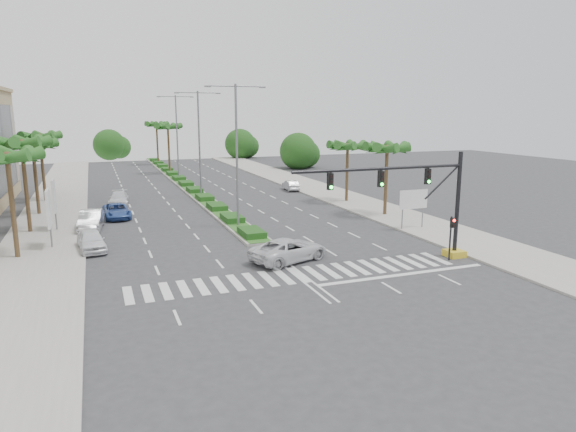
# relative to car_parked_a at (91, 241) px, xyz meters

# --- Properties ---
(ground) EXTENTS (160.00, 160.00, 0.00)m
(ground) POSITION_rel_car_parked_a_xyz_m (11.80, -10.42, -0.74)
(ground) COLOR #333335
(ground) RESTS_ON ground
(footpath_right) EXTENTS (6.00, 120.00, 0.15)m
(footpath_right) POSITION_rel_car_parked_a_xyz_m (27.00, 9.58, -0.67)
(footpath_right) COLOR gray
(footpath_right) RESTS_ON ground
(footpath_left) EXTENTS (6.00, 120.00, 0.15)m
(footpath_left) POSITION_rel_car_parked_a_xyz_m (-3.40, 9.58, -0.67)
(footpath_left) COLOR gray
(footpath_left) RESTS_ON ground
(median) EXTENTS (2.20, 75.00, 0.20)m
(median) POSITION_rel_car_parked_a_xyz_m (11.80, 34.58, -0.64)
(median) COLOR gray
(median) RESTS_ON ground
(median_grass) EXTENTS (1.80, 75.00, 0.04)m
(median_grass) POSITION_rel_car_parked_a_xyz_m (11.80, 34.58, -0.52)
(median_grass) COLOR #326221
(median_grass) RESTS_ON median
(signal_gantry) EXTENTS (12.60, 1.20, 7.20)m
(signal_gantry) POSITION_rel_car_parked_a_xyz_m (21.07, -10.42, 2.72)
(signal_gantry) COLOR gold
(signal_gantry) RESTS_ON ground
(pedestrian_signal) EXTENTS (0.28, 0.36, 3.00)m
(pedestrian_signal) POSITION_rel_car_parked_a_xyz_m (22.40, -11.10, 1.30)
(pedestrian_signal) COLOR black
(pedestrian_signal) RESTS_ON ground
(direction_sign) EXTENTS (2.70, 0.11, 3.40)m
(direction_sign) POSITION_rel_car_parked_a_xyz_m (25.30, -2.43, 1.71)
(direction_sign) COLOR slate
(direction_sign) RESTS_ON ground
(billboard_near) EXTENTS (0.18, 2.10, 4.35)m
(billboard_near) POSITION_rel_car_parked_a_xyz_m (-2.70, 1.58, 2.22)
(billboard_near) COLOR slate
(billboard_near) RESTS_ON ground
(billboard_far) EXTENTS (0.18, 2.10, 4.35)m
(billboard_far) POSITION_rel_car_parked_a_xyz_m (-2.70, 7.58, 2.22)
(billboard_far) COLOR slate
(billboard_far) RESTS_ON ground
(palm_left_near) EXTENTS (4.57, 4.68, 7.55)m
(palm_left_near) POSITION_rel_car_parked_a_xyz_m (-4.70, -0.42, 5.95)
(palm_left_near) COLOR brown
(palm_left_near) RESTS_ON ground
(palm_left_mid) EXTENTS (4.57, 4.68, 7.95)m
(palm_left_mid) POSITION_rel_car_parked_a_xyz_m (-4.70, 7.58, 6.33)
(palm_left_mid) COLOR brown
(palm_left_mid) RESTS_ON ground
(palm_left_far) EXTENTS (4.57, 4.68, 7.35)m
(palm_left_far) POSITION_rel_car_parked_a_xyz_m (-4.70, 15.58, 5.75)
(palm_left_far) COLOR brown
(palm_left_far) RESTS_ON ground
(palm_left_end) EXTENTS (4.57, 4.68, 7.75)m
(palm_left_end) POSITION_rel_car_parked_a_xyz_m (-4.70, 23.58, 6.14)
(palm_left_end) COLOR brown
(palm_left_end) RESTS_ON ground
(palm_right_near) EXTENTS (4.57, 4.68, 7.05)m
(palm_right_near) POSITION_rel_car_parked_a_xyz_m (26.30, 3.58, 5.46)
(palm_right_near) COLOR brown
(palm_right_near) RESTS_ON ground
(palm_right_far) EXTENTS (4.57, 4.68, 6.75)m
(palm_right_far) POSITION_rel_car_parked_a_xyz_m (26.30, 11.58, 5.17)
(palm_right_far) COLOR brown
(palm_right_far) RESTS_ON ground
(palm_median_a) EXTENTS (4.57, 4.68, 8.05)m
(palm_median_a) POSITION_rel_car_parked_a_xyz_m (11.80, 44.58, 6.43)
(palm_median_a) COLOR brown
(palm_median_a) RESTS_ON ground
(palm_median_b) EXTENTS (4.57, 4.68, 8.05)m
(palm_median_b) POSITION_rel_car_parked_a_xyz_m (11.80, 59.58, 6.43)
(palm_median_b) COLOR brown
(palm_median_b) RESTS_ON ground
(streetlight_near) EXTENTS (5.10, 0.25, 12.00)m
(streetlight_near) POSITION_rel_car_parked_a_xyz_m (11.80, 3.58, 6.07)
(streetlight_near) COLOR slate
(streetlight_near) RESTS_ON ground
(streetlight_mid) EXTENTS (5.10, 0.25, 12.00)m
(streetlight_mid) POSITION_rel_car_parked_a_xyz_m (11.80, 19.58, 6.07)
(streetlight_mid) COLOR slate
(streetlight_mid) RESTS_ON ground
(streetlight_far) EXTENTS (5.10, 0.25, 12.00)m
(streetlight_far) POSITION_rel_car_parked_a_xyz_m (11.80, 35.58, 6.07)
(streetlight_far) COLOR slate
(streetlight_far) RESTS_ON ground
(car_parked_a) EXTENTS (2.21, 4.52, 1.48)m
(car_parked_a) POSITION_rel_car_parked_a_xyz_m (0.00, 0.00, 0.00)
(car_parked_a) COLOR white
(car_parked_a) RESTS_ON ground
(car_parked_b) EXTENTS (2.30, 5.12, 1.63)m
(car_parked_b) POSITION_rel_car_parked_a_xyz_m (0.00, 7.25, 0.07)
(car_parked_b) COLOR silver
(car_parked_b) RESTS_ON ground
(car_parked_c) EXTENTS (2.55, 5.01, 1.36)m
(car_parked_c) POSITION_rel_car_parked_a_xyz_m (2.24, 11.39, -0.06)
(car_parked_c) COLOR #33529B
(car_parked_c) RESTS_ON ground
(car_parked_d) EXTENTS (2.41, 4.89, 1.37)m
(car_parked_d) POSITION_rel_car_parked_a_xyz_m (2.78, 18.53, -0.06)
(car_parked_d) COLOR silver
(car_parked_d) RESTS_ON ground
(car_crossing) EXTENTS (6.07, 4.30, 1.54)m
(car_crossing) POSITION_rel_car_parked_a_xyz_m (12.31, -7.36, 0.03)
(car_crossing) COLOR silver
(car_crossing) RESTS_ON ground
(car_right) EXTENTS (1.66, 3.95, 1.27)m
(car_right) POSITION_rel_car_parked_a_xyz_m (23.60, 21.66, -0.11)
(car_right) COLOR silver
(car_right) RESTS_ON ground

